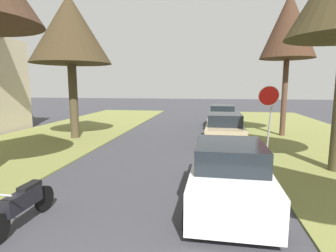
{
  "coord_description": "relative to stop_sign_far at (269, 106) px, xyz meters",
  "views": [
    {
      "loc": [
        1.6,
        -0.92,
        2.95
      ],
      "look_at": [
        0.21,
        8.15,
        1.58
      ],
      "focal_mm": 29.12,
      "sensor_mm": 36.0,
      "label": 1
    }
  ],
  "objects": [
    {
      "name": "parked_sedan_white",
      "position": [
        -1.76,
        -4.33,
        -1.42
      ],
      "size": [
        2.01,
        4.43,
        1.57
      ],
      "color": "white",
      "rests_on": "ground"
    },
    {
      "name": "parked_motorcycle",
      "position": [
        -6.12,
        -6.23,
        -1.66
      ],
      "size": [
        0.6,
        2.05,
        0.97
      ],
      "color": "black",
      "rests_on": "ground"
    },
    {
      "name": "stop_sign_far",
      "position": [
        0.0,
        0.0,
        0.0
      ],
      "size": [
        0.82,
        0.78,
        2.9
      ],
      "color": "#9EA0A5",
      "rests_on": "grass_verge_right"
    },
    {
      "name": "parked_sedan_green",
      "position": [
        -1.41,
        8.6,
        -1.42
      ],
      "size": [
        2.01,
        4.43,
        1.57
      ],
      "color": "#28663D",
      "rests_on": "ground"
    },
    {
      "name": "street_tree_left_mid_b",
      "position": [
        -9.72,
        2.95,
        3.72
      ],
      "size": [
        4.28,
        4.28,
        7.67
      ],
      "color": "#453B26",
      "rests_on": "grass_verge_left"
    },
    {
      "name": "parked_sedan_tan",
      "position": [
        -1.54,
        2.66,
        -1.42
      ],
      "size": [
        2.01,
        4.43,
        1.57
      ],
      "color": "tan",
      "rests_on": "ground"
    },
    {
      "name": "street_tree_right_mid_b",
      "position": [
        1.94,
        5.42,
        4.06
      ],
      "size": [
        3.0,
        3.0,
        8.01
      ],
      "color": "#4D3526",
      "rests_on": "grass_verge_right"
    }
  ]
}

